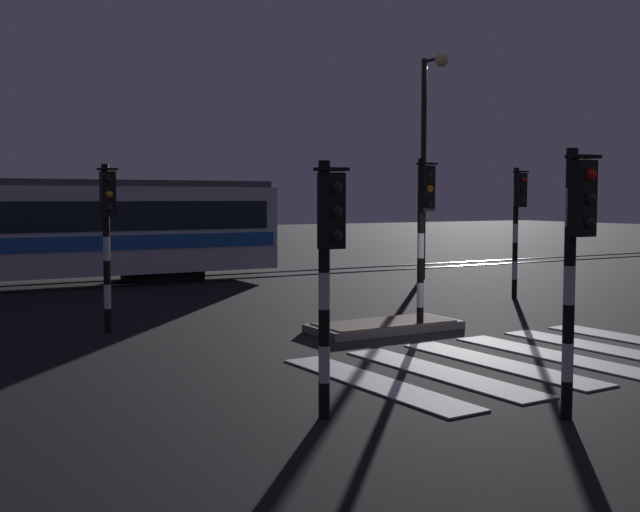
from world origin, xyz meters
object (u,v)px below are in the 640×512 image
traffic_light_corner_far_left (107,222)px  traffic_light_corner_far_right (518,212)px  traffic_light_median_centre (424,218)px  traffic_light_kerb_mid_left (576,242)px  traffic_light_corner_near_left (328,250)px  tram (19,230)px  street_lamp_trackside_right (428,139)px

traffic_light_corner_far_left → traffic_light_corner_far_right: bearing=0.0°
traffic_light_median_centre → traffic_light_corner_far_right: size_ratio=0.99×
traffic_light_median_centre → traffic_light_kerb_mid_left: bearing=-111.1°
traffic_light_median_centre → traffic_light_kerb_mid_left: traffic_light_median_centre is taller
traffic_light_corner_near_left → traffic_light_corner_far_left: traffic_light_corner_far_left is taller
traffic_light_corner_far_left → tram: (-0.18, 9.22, -0.48)m
traffic_light_corner_far_right → street_lamp_trackside_right: 5.77m
traffic_light_corner_near_left → street_lamp_trackside_right: (11.35, 12.76, 2.55)m
traffic_light_corner_far_right → traffic_light_corner_near_left: bearing=-143.9°
traffic_light_corner_far_left → street_lamp_trackside_right: 13.27m
traffic_light_corner_near_left → traffic_light_median_centre: bearing=42.7°
tram → traffic_light_corner_far_right: bearing=-39.5°
traffic_light_corner_far_left → street_lamp_trackside_right: size_ratio=0.46×
traffic_light_median_centre → tram: bearing=114.7°
traffic_light_corner_far_left → tram: 9.23m
street_lamp_trackside_right → tram: street_lamp_trackside_right is taller
traffic_light_corner_near_left → traffic_light_corner_far_right: 12.83m
traffic_light_kerb_mid_left → tram: (-3.35, 18.27, -0.42)m
traffic_light_median_centre → street_lamp_trackside_right: 10.77m
street_lamp_trackside_right → traffic_light_corner_near_left: bearing=-131.6°
traffic_light_corner_far_left → traffic_light_median_centre: (5.48, -3.07, 0.07)m
tram → traffic_light_corner_far_left: bearing=-88.9°
traffic_light_corner_far_left → traffic_light_median_centre: traffic_light_median_centre is taller
street_lamp_trackside_right → traffic_light_corner_far_left: bearing=-156.5°
traffic_light_median_centre → traffic_light_kerb_mid_left: 6.41m
traffic_light_corner_near_left → traffic_light_corner_far_left: 7.58m
traffic_light_corner_far_right → tram: bearing=140.5°
traffic_light_corner_far_right → tram: size_ratio=0.22×
traffic_light_kerb_mid_left → street_lamp_trackside_right: bearing=58.3°
traffic_light_corner_near_left → traffic_light_corner_far_left: (-0.62, 7.56, 0.15)m
traffic_light_corner_far_right → street_lamp_trackside_right: size_ratio=0.48×
traffic_light_corner_near_left → traffic_light_median_centre: size_ratio=0.90×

